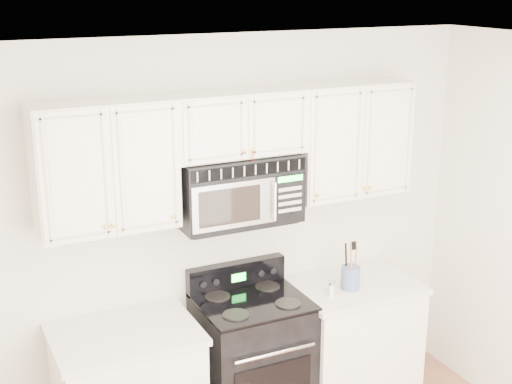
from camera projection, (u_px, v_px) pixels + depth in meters
room at (382, 356)px, 3.19m from camera, size 3.51×3.51×2.61m
base_cabinet_right at (350, 347)px, 5.02m from camera, size 0.86×0.65×0.92m
range at (252, 362)px, 4.71m from camera, size 0.69×0.63×1.10m
upper_cabinets at (236, 145)px, 4.37m from camera, size 2.44×0.37×0.75m
microwave at (237, 189)px, 4.42m from camera, size 0.77×0.43×0.42m
utensil_crock at (350, 277)px, 4.76m from camera, size 0.13×0.13×0.34m
shaker_salt at (332, 286)px, 4.71m from camera, size 0.04×0.04×0.09m
shaker_pepper at (331, 289)px, 4.66m from camera, size 0.04×0.04×0.10m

